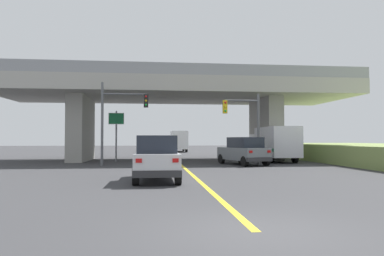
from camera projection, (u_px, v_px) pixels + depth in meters
name	position (u px, v px, depth m)	size (l,w,h in m)	color
ground	(176.00, 160.00, 32.49)	(160.00, 160.00, 0.00)	#353538
overpass_bridge	(176.00, 98.00, 32.67)	(30.63, 10.51, 7.72)	#A8A59E
lane_divider_stripe	(193.00, 175.00, 18.58)	(0.20, 22.91, 0.01)	yellow
suv_lead	(157.00, 158.00, 16.25)	(1.96, 4.57, 2.02)	silver
suv_crossing	(244.00, 151.00, 26.54)	(3.16, 4.98, 2.02)	slate
box_truck	(274.00, 143.00, 30.67)	(2.33, 7.23, 2.88)	silver
sedan_oncoming	(166.00, 147.00, 39.40)	(2.01, 4.64, 2.02)	silver
traffic_signal_nearside	(246.00, 119.00, 26.49)	(2.75, 0.36, 5.22)	#56595E
traffic_signal_farside	(118.00, 113.00, 26.01)	(3.36, 0.36, 5.97)	#56595E
highway_sign	(116.00, 125.00, 30.37)	(1.29, 0.17, 4.26)	slate
semi_truck_distant	(179.00, 141.00, 55.16)	(2.33, 7.57, 3.11)	silver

